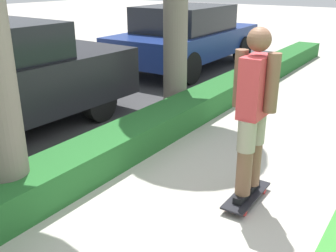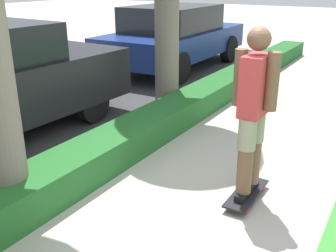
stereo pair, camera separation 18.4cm
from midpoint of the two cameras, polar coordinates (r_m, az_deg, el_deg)
ground_plane at (r=3.95m, az=7.12°, el=-13.22°), size 60.00×60.00×0.00m
hedge_row at (r=4.68m, az=-10.52°, el=-4.99°), size 18.42×0.60×0.38m
skateboard at (r=4.25m, az=12.56°, el=-9.84°), size 0.75×0.24×0.08m
skater_person at (r=3.87m, az=13.62°, el=2.05°), size 0.50×0.44×1.70m
parked_car_rear at (r=10.13m, az=3.23°, el=12.92°), size 4.53×2.05×1.55m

